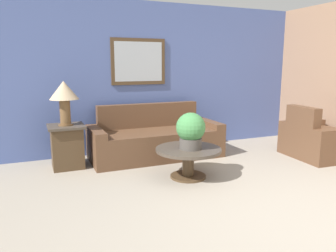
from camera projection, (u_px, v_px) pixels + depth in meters
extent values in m
plane|color=gray|center=(315.00, 224.00, 3.19)|extent=(20.00, 20.00, 0.00)
cube|color=#5166A8|center=(175.00, 77.00, 6.02)|extent=(6.93, 0.06, 2.60)
cube|color=#4C3823|center=(139.00, 62.00, 5.66)|extent=(0.97, 0.03, 0.79)
cube|color=#B2BCC6|center=(139.00, 62.00, 5.64)|extent=(0.85, 0.01, 0.67)
cube|color=brown|center=(156.00, 144.00, 5.45)|extent=(1.79, 0.89, 0.46)
cube|color=brown|center=(148.00, 115.00, 5.70)|extent=(1.79, 0.16, 0.41)
cube|color=brown|center=(96.00, 147.00, 5.06)|extent=(0.18, 0.89, 0.56)
cube|color=brown|center=(208.00, 136.00, 5.82)|extent=(0.18, 0.89, 0.56)
cube|color=brown|center=(318.00, 144.00, 5.47)|extent=(0.91, 0.69, 0.46)
cube|color=brown|center=(303.00, 119.00, 5.28)|extent=(0.20, 0.64, 0.41)
cube|color=brown|center=(301.00, 136.00, 5.84)|extent=(0.88, 0.24, 0.56)
cylinder|color=#4C3823|center=(188.00, 176.00, 4.52)|extent=(0.49, 0.49, 0.03)
cylinder|color=#4C3823|center=(188.00, 163.00, 4.48)|extent=(0.16, 0.16, 0.35)
cylinder|color=#473D33|center=(188.00, 150.00, 4.45)|extent=(0.89, 0.89, 0.04)
cube|color=#4C3823|center=(67.00, 148.00, 4.91)|extent=(0.44, 0.44, 0.61)
cube|color=#473D33|center=(66.00, 126.00, 4.85)|extent=(0.52, 0.52, 0.03)
cylinder|color=brown|center=(66.00, 125.00, 4.84)|extent=(0.22, 0.22, 0.02)
cylinder|color=brown|center=(65.00, 112.00, 4.81)|extent=(0.15, 0.15, 0.36)
cone|color=tan|center=(64.00, 90.00, 4.75)|extent=(0.42, 0.42, 0.27)
cylinder|color=#4C4742|center=(191.00, 143.00, 4.39)|extent=(0.30, 0.30, 0.15)
sphere|color=#428447|center=(191.00, 127.00, 4.35)|extent=(0.39, 0.39, 0.39)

